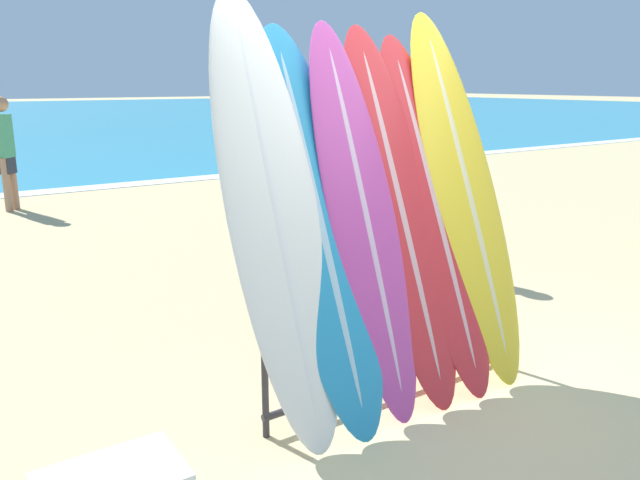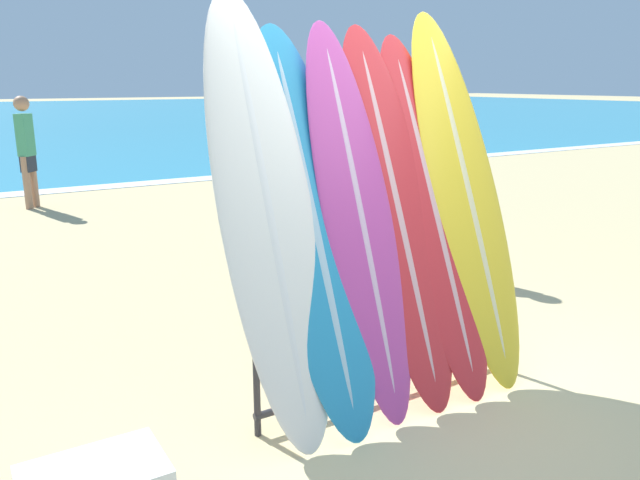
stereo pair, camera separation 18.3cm
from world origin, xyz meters
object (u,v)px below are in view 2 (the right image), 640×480
(person_mid_beach, at_px, (26,148))
(surfboard_slot_5, at_px, (465,195))
(surfboard_slot_0, at_px, (268,215))
(surfboard_slot_3, at_px, (397,213))
(surfboard_slot_1, at_px, (313,225))
(surfboard_slot_4, at_px, (433,212))
(surfboard_slot_2, at_px, (358,218))
(person_near_water, at_px, (413,181))
(surfboard_rack, at_px, (386,329))

(person_mid_beach, bearing_deg, surfboard_slot_5, -127.26)
(surfboard_slot_0, relative_size, surfboard_slot_3, 1.07)
(surfboard_slot_1, bearing_deg, surfboard_slot_4, -0.31)
(person_mid_beach, bearing_deg, surfboard_slot_2, -133.70)
(surfboard_slot_2, height_order, surfboard_slot_3, surfboard_slot_2)
(surfboard_slot_3, bearing_deg, surfboard_slot_4, -0.88)
(surfboard_slot_3, distance_m, surfboard_slot_4, 0.30)
(surfboard_slot_2, relative_size, surfboard_slot_3, 1.00)
(surfboard_slot_2, relative_size, person_near_water, 1.36)
(surfboard_slot_3, xyz_separation_m, person_near_water, (1.85, 2.07, -0.23))
(person_mid_beach, bearing_deg, surfboard_rack, -132.68)
(surfboard_rack, xyz_separation_m, person_near_water, (2.00, 2.19, 0.49))
(surfboard_slot_2, bearing_deg, person_near_water, 44.10)
(surfboard_slot_3, distance_m, person_mid_beach, 7.89)
(surfboard_slot_0, xyz_separation_m, surfboard_slot_2, (0.59, -0.03, -0.08))
(surfboard_slot_0, bearing_deg, person_mid_beach, 92.62)
(surfboard_slot_4, relative_size, person_near_water, 1.32)
(surfboard_slot_2, relative_size, surfboard_slot_5, 0.96)
(surfboard_slot_1, distance_m, surfboard_slot_3, 0.61)
(surfboard_slot_0, bearing_deg, surfboard_rack, -9.89)
(surfboard_rack, distance_m, surfboard_slot_2, 0.74)
(surfboard_rack, relative_size, surfboard_slot_3, 0.79)
(surfboard_slot_2, distance_m, surfboard_slot_3, 0.31)
(surfboard_rack, distance_m, surfboard_slot_5, 1.08)
(surfboard_slot_3, relative_size, surfboard_slot_5, 0.95)
(surfboard_slot_1, height_order, surfboard_slot_4, surfboard_slot_1)
(surfboard_slot_2, relative_size, person_mid_beach, 1.34)
(surfboard_slot_3, xyz_separation_m, surfboard_slot_4, (0.30, -0.00, -0.02))
(surfboard_rack, height_order, surfboard_slot_1, surfboard_slot_1)
(person_near_water, bearing_deg, surfboard_slot_4, 98.55)
(person_near_water, bearing_deg, surfboard_rack, 92.92)
(surfboard_slot_1, height_order, person_mid_beach, surfboard_slot_1)
(surfboard_slot_2, xyz_separation_m, surfboard_slot_4, (0.60, 0.02, -0.03))
(surfboard_slot_4, height_order, person_mid_beach, surfboard_slot_4)
(surfboard_slot_3, relative_size, person_near_water, 1.35)
(surfboard_slot_1, height_order, person_near_water, surfboard_slot_1)
(surfboard_rack, relative_size, surfboard_slot_2, 0.78)
(surfboard_rack, bearing_deg, surfboard_slot_2, 148.12)
(surfboard_slot_5, bearing_deg, person_near_water, 58.61)
(surfboard_slot_0, relative_size, surfboard_slot_1, 1.08)
(surfboard_slot_3, height_order, person_mid_beach, surfboard_slot_3)
(surfboard_slot_2, height_order, person_near_water, surfboard_slot_2)
(person_near_water, bearing_deg, surfboard_slot_1, 85.41)
(surfboard_rack, distance_m, person_near_water, 3.00)
(surfboard_rack, height_order, surfboard_slot_2, surfboard_slot_2)
(surfboard_slot_3, relative_size, person_mid_beach, 1.33)
(surfboard_slot_2, xyz_separation_m, surfboard_slot_3, (0.31, 0.02, -0.00))
(surfboard_slot_3, height_order, surfboard_slot_5, surfboard_slot_5)
(surfboard_slot_3, distance_m, person_near_water, 2.78)
(surfboard_slot_3, distance_m, surfboard_slot_5, 0.60)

